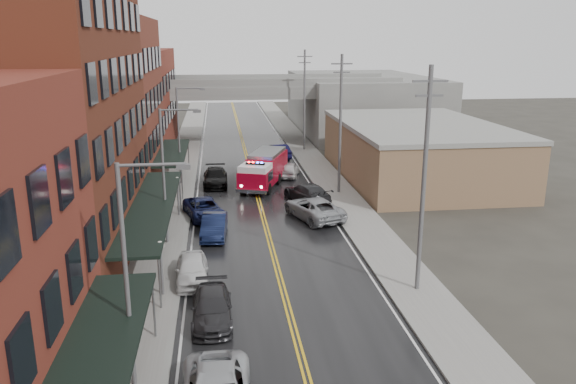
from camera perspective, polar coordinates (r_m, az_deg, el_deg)
road at (r=44.00m, az=-2.65°, el=-2.17°), size 11.00×160.00×0.02m
sidewalk_left at (r=44.05m, az=-12.17°, el=-2.40°), size 3.00×160.00×0.15m
sidewalk_right at (r=45.11m, az=6.63°, el=-1.73°), size 3.00×160.00×0.15m
curb_left at (r=43.93m, az=-10.02°, el=-2.33°), size 0.30×160.00×0.15m
curb_right at (r=44.75m, az=4.58°, el=-1.81°), size 0.30×160.00×0.15m
brick_building_b at (r=36.51m, az=-23.35°, el=7.45°), size 9.00×20.00×18.00m
brick_building_c at (r=53.61m, az=-18.18°, el=8.44°), size 9.00×15.00×15.00m
brick_building_far at (r=70.94m, az=-15.51°, el=8.93°), size 9.00×20.00×12.00m
tan_building at (r=56.33m, az=12.94°, el=3.96°), size 14.00×22.00×5.00m
right_far_block at (r=85.06m, az=7.39°, el=8.96°), size 18.00×30.00×8.00m
awning_0 at (r=19.33m, az=-19.68°, el=-17.61°), size 2.60×16.00×3.09m
awning_1 at (r=36.56m, az=-13.59°, el=-1.37°), size 2.60×18.00×3.09m
awning_2 at (r=53.50m, az=-11.65°, el=3.97°), size 2.60×13.00×3.09m
globe_lamp_1 at (r=30.07m, az=-12.81°, el=-6.34°), size 0.44×0.44×3.12m
globe_lamp_2 at (r=43.36m, az=-11.15°, el=0.46°), size 0.44×0.44×3.12m
street_lamp_0 at (r=21.66m, az=-15.57°, el=-7.03°), size 2.64×0.22×9.00m
street_lamp_1 at (r=36.88m, az=-12.18°, el=2.39°), size 2.64×0.22×9.00m
street_lamp_2 at (r=52.57m, az=-10.79°, el=6.26°), size 2.64×0.22×9.00m
utility_pole_0 at (r=29.62m, az=13.66°, el=1.39°), size 1.80×0.24×12.00m
utility_pole_1 at (r=48.49m, az=5.35°, el=7.06°), size 1.80×0.24×12.00m
utility_pole_2 at (r=68.01m, az=1.69°, el=9.47°), size 1.80×0.24×12.00m
overpass at (r=74.27m, az=-4.74°, el=9.67°), size 40.00×10.00×7.50m
fire_truck at (r=51.80m, az=-2.49°, el=2.39°), size 5.43×8.73×3.04m
parked_car_left_3 at (r=27.81m, az=-7.74°, el=-11.59°), size 1.96×4.77×1.38m
parked_car_left_4 at (r=32.13m, az=-9.73°, el=-7.74°), size 1.93×4.46×1.50m
parked_car_left_5 at (r=38.98m, az=-7.52°, el=-3.45°), size 1.95×4.76×1.53m
parked_car_left_6 at (r=43.09m, az=-8.52°, el=-1.70°), size 3.70×5.71×1.46m
parked_car_left_7 at (r=52.54m, az=-7.39°, el=1.50°), size 2.26×5.45×1.58m
parked_car_right_0 at (r=42.50m, az=2.61°, el=-1.65°), size 4.57×6.53×1.65m
parked_car_right_1 at (r=46.82m, az=1.96°, el=-0.07°), size 3.88×5.96×1.60m
parked_car_right_2 at (r=55.51m, az=0.12°, el=2.32°), size 2.76×4.62×1.47m
parked_car_right_3 at (r=64.29m, az=-0.96°, el=4.19°), size 2.54×5.20×1.64m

